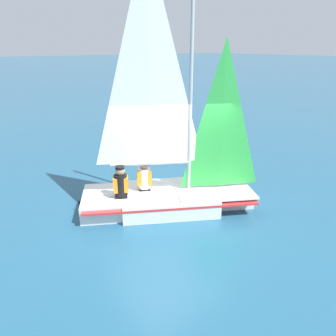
{
  "coord_description": "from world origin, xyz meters",
  "views": [
    {
      "loc": [
        -5.77,
        4.41,
        3.73
      ],
      "look_at": [
        0.0,
        0.0,
        1.0
      ],
      "focal_mm": 35.0,
      "sensor_mm": 36.0,
      "label": 1
    }
  ],
  "objects": [
    {
      "name": "ground_plane",
      "position": [
        0.0,
        0.0,
        0.0
      ],
      "size": [
        260.0,
        260.0,
        0.0
      ],
      "primitive_type": "plane",
      "color": "#235675"
    },
    {
      "name": "sailor_crew",
      "position": [
        0.41,
        1.06,
        0.63
      ],
      "size": [
        0.41,
        0.42,
        1.16
      ],
      "rotation": [
        0.0,
        0.0,
        4.2
      ],
      "color": "black",
      "rests_on": "ground_plane"
    },
    {
      "name": "sailor_helm",
      "position": [
        0.43,
        0.4,
        0.62
      ],
      "size": [
        0.41,
        0.42,
        1.16
      ],
      "rotation": [
        0.0,
        0.0,
        4.2
      ],
      "color": "black",
      "rests_on": "ground_plane"
    },
    {
      "name": "sailboat_main",
      "position": [
        0.0,
        0.01,
        0.77
      ],
      "size": [
        3.41,
        4.28,
        5.88
      ],
      "rotation": [
        0.0,
        0.0,
        4.2
      ],
      "color": "white",
      "rests_on": "ground_plane"
    }
  ]
}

